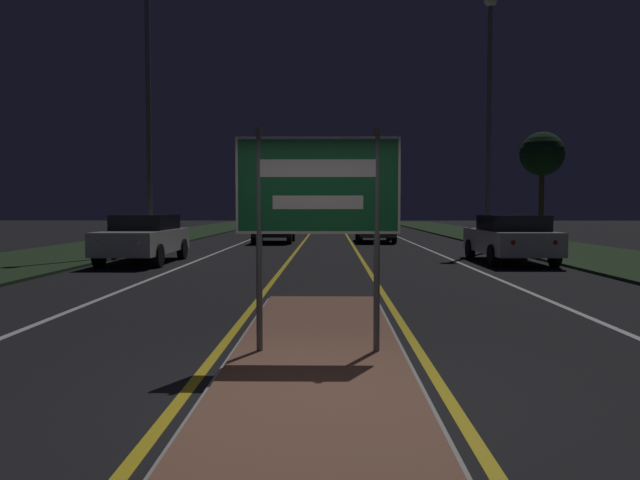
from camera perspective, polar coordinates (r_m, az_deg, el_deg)
ground_plane at (r=5.66m, az=-0.51°, el=-14.74°), size 160.00×160.00×0.00m
median_island at (r=7.19m, az=-0.19°, el=-10.54°), size 2.03×8.83×0.10m
verge_left at (r=27.20m, az=-19.85°, el=-0.77°), size 5.00×100.00×0.08m
verge_right at (r=27.11m, az=21.11°, el=-0.80°), size 5.00×100.00×0.08m
centre_line_yellow_left at (r=30.46m, az=-1.62°, el=-0.28°), size 0.12×70.00×0.01m
centre_line_yellow_right at (r=30.45m, az=2.91°, el=-0.29°), size 0.12×70.00×0.01m
lane_line_white_left at (r=30.74m, az=-7.21°, el=-0.28°), size 0.12×70.00×0.01m
lane_line_white_right at (r=30.71m, az=8.51°, el=-0.29°), size 0.12×70.00×0.01m
edge_line_white_left at (r=31.31m, az=-12.65°, el=-0.27°), size 0.10×70.00×0.01m
edge_line_white_right at (r=31.24m, az=13.97°, el=-0.29°), size 0.10×70.00×0.01m
highway_sign at (r=6.99m, az=-0.19°, el=4.07°), size 1.84×0.07×2.51m
streetlight_left_near at (r=23.24m, az=-15.45°, el=13.49°), size 0.47×0.47×9.97m
streetlight_right_near at (r=25.51m, az=15.22°, el=13.27°), size 0.53×0.53×9.94m
car_receding_0 at (r=20.42m, az=16.99°, el=0.22°), size 2.02×4.82×1.50m
car_receding_1 at (r=31.48m, az=5.07°, el=1.12°), size 1.86×4.60×1.37m
car_receding_2 at (r=44.38m, az=4.38°, el=1.64°), size 2.01×4.10×1.32m
car_approaching_0 at (r=20.23m, az=-15.78°, el=0.24°), size 1.93×4.84×1.51m
car_approaching_1 at (r=31.01m, az=-4.21°, el=1.23°), size 1.90×4.47×1.48m
roadside_palm_right at (r=31.20m, az=19.65°, el=7.33°), size 2.05×2.05×5.20m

